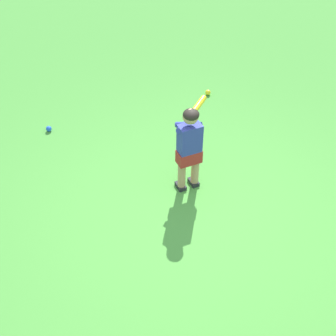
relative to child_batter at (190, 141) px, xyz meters
name	(u,v)px	position (x,y,z in m)	size (l,w,h in m)	color
ground_plane	(196,212)	(-0.39, 0.22, -0.65)	(40.00, 40.00, 0.00)	#479338
child_batter	(190,141)	(0.00, 0.00, 0.00)	(0.48, 0.68, 1.08)	#232328
play_ball_near_batter	(208,92)	(1.36, -1.56, -0.61)	(0.08, 0.08, 0.08)	yellow
play_ball_center_lawn	(49,129)	(2.02, 0.78, -0.61)	(0.08, 0.08, 0.08)	blue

